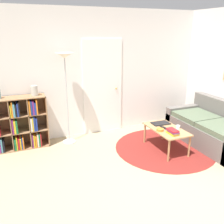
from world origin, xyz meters
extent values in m
plane|color=tan|center=(0.00, 0.00, 0.00)|extent=(14.00, 14.00, 0.00)
cube|color=silver|center=(0.00, 2.75, 1.30)|extent=(7.77, 0.05, 2.60)
cube|color=white|center=(0.14, 2.71, 1.00)|extent=(0.87, 0.02, 2.00)
sphere|color=tan|center=(0.45, 2.69, 0.96)|extent=(0.04, 0.04, 0.04)
cylinder|color=maroon|center=(0.94, 1.45, 0.00)|extent=(1.90, 1.90, 0.01)
cube|color=#936B47|center=(-1.11, 2.53, 0.50)|extent=(0.02, 0.34, 1.00)
cube|color=#936B47|center=(-1.60, 2.53, 0.99)|extent=(1.00, 0.34, 0.02)
cube|color=#936B47|center=(-1.60, 2.53, 0.01)|extent=(1.00, 0.34, 0.02)
cube|color=#936B47|center=(-1.60, 2.69, 0.50)|extent=(1.00, 0.02, 1.00)
cube|color=#936B47|center=(-1.76, 2.53, 0.50)|extent=(0.02, 0.32, 0.97)
cube|color=#936B47|center=(-1.44, 2.53, 0.50)|extent=(0.02, 0.32, 0.97)
cube|color=#936B47|center=(-1.60, 2.53, 0.34)|extent=(0.97, 0.32, 0.02)
cube|color=#936B47|center=(-1.60, 2.53, 0.66)|extent=(0.97, 0.32, 0.02)
cube|color=#7F287A|center=(-1.99, 2.47, 0.15)|extent=(0.03, 0.20, 0.27)
cube|color=teal|center=(-1.96, 2.49, 0.14)|extent=(0.03, 0.24, 0.25)
cube|color=black|center=(-1.92, 2.49, 0.13)|extent=(0.03, 0.23, 0.22)
cube|color=#196B38|center=(-1.73, 2.46, 0.13)|extent=(0.03, 0.19, 0.22)
cube|color=gold|center=(-1.70, 2.49, 0.14)|extent=(0.02, 0.24, 0.25)
cube|color=#B21E23|center=(-1.66, 2.49, 0.13)|extent=(0.03, 0.23, 0.22)
cube|color=gold|center=(-1.63, 2.48, 0.13)|extent=(0.02, 0.23, 0.22)
cube|color=navy|center=(-1.60, 2.48, 0.13)|extent=(0.02, 0.22, 0.22)
cube|color=orange|center=(-1.58, 2.47, 0.13)|extent=(0.02, 0.19, 0.23)
cube|color=#7F287A|center=(-1.41, 2.49, 0.14)|extent=(0.02, 0.25, 0.25)
cube|color=gold|center=(-1.38, 2.49, 0.14)|extent=(0.02, 0.25, 0.24)
cube|color=orange|center=(-1.35, 2.49, 0.13)|extent=(0.03, 0.25, 0.22)
cube|color=silver|center=(-1.31, 2.48, 0.14)|extent=(0.03, 0.22, 0.24)
cube|color=#196B38|center=(-1.28, 2.48, 0.14)|extent=(0.02, 0.23, 0.25)
cube|color=#B21E23|center=(-1.26, 2.48, 0.14)|extent=(0.02, 0.23, 0.24)
cube|color=#7F287A|center=(-1.73, 2.50, 0.48)|extent=(0.02, 0.26, 0.27)
cube|color=gold|center=(-1.70, 2.47, 0.47)|extent=(0.03, 0.20, 0.24)
cube|color=#196B38|center=(-1.66, 2.50, 0.47)|extent=(0.03, 0.26, 0.25)
cube|color=silver|center=(-1.40, 2.48, 0.48)|extent=(0.03, 0.22, 0.26)
cube|color=gold|center=(-1.37, 2.47, 0.48)|extent=(0.02, 0.21, 0.26)
cube|color=navy|center=(-1.35, 2.47, 0.49)|extent=(0.03, 0.19, 0.27)
cube|color=navy|center=(-1.31, 2.48, 0.47)|extent=(0.03, 0.22, 0.24)
cube|color=gold|center=(-1.73, 2.48, 0.79)|extent=(0.02, 0.23, 0.23)
cube|color=orange|center=(-1.71, 2.47, 0.81)|extent=(0.02, 0.21, 0.27)
cube|color=teal|center=(-1.68, 2.48, 0.79)|extent=(0.03, 0.22, 0.24)
cube|color=black|center=(-1.64, 2.49, 0.78)|extent=(0.02, 0.23, 0.22)
cube|color=navy|center=(-1.61, 2.50, 0.79)|extent=(0.02, 0.26, 0.24)
cube|color=black|center=(-1.59, 2.47, 0.80)|extent=(0.02, 0.20, 0.26)
cube|color=orange|center=(-1.41, 2.49, 0.80)|extent=(0.03, 0.24, 0.26)
cube|color=navy|center=(-1.37, 2.49, 0.80)|extent=(0.03, 0.23, 0.26)
cube|color=#7F287A|center=(-1.34, 2.47, 0.80)|extent=(0.02, 0.21, 0.26)
cube|color=navy|center=(-1.31, 2.47, 0.78)|extent=(0.03, 0.21, 0.22)
cube|color=orange|center=(-1.28, 2.48, 0.81)|extent=(0.03, 0.22, 0.28)
cylinder|color=#B7B7BC|center=(-0.70, 2.42, 0.01)|extent=(0.26, 0.26, 0.01)
cylinder|color=#B7B7BC|center=(-0.70, 2.42, 0.89)|extent=(0.02, 0.02, 1.67)
cone|color=white|center=(-0.70, 2.42, 1.72)|extent=(0.33, 0.33, 0.10)
cube|color=#66605B|center=(1.91, 1.30, 0.21)|extent=(0.92, 1.82, 0.41)
cube|color=#66605B|center=(1.91, 2.13, 0.28)|extent=(0.92, 0.16, 0.55)
cube|color=#57674E|center=(1.83, 0.93, 0.46)|extent=(0.72, 0.73, 0.10)
cube|color=#57674E|center=(1.83, 1.67, 0.46)|extent=(0.72, 0.73, 0.10)
cube|color=#AD7F51|center=(0.91, 1.40, 0.41)|extent=(0.51, 0.91, 0.02)
cylinder|color=#AD7F51|center=(0.69, 0.98, 0.20)|extent=(0.04, 0.04, 0.40)
cylinder|color=#AD7F51|center=(0.69, 1.81, 0.20)|extent=(0.04, 0.04, 0.40)
cylinder|color=#AD7F51|center=(1.13, 0.98, 0.20)|extent=(0.04, 0.04, 0.40)
cylinder|color=#AD7F51|center=(1.13, 1.81, 0.20)|extent=(0.04, 0.04, 0.40)
cube|color=black|center=(0.95, 1.65, 0.44)|extent=(0.35, 0.22, 0.02)
cylinder|color=orange|center=(0.74, 1.35, 0.45)|extent=(0.13, 0.13, 0.04)
cube|color=gold|center=(0.86, 1.14, 0.44)|extent=(0.13, 0.22, 0.02)
cube|color=olive|center=(0.87, 1.13, 0.46)|extent=(0.13, 0.22, 0.03)
cube|color=#7F287A|center=(0.86, 1.13, 0.48)|extent=(0.13, 0.22, 0.02)
cube|color=#B21E23|center=(0.86, 1.13, 0.50)|extent=(0.13, 0.22, 0.02)
cylinder|color=white|center=(1.08, 1.29, 0.46)|extent=(0.08, 0.08, 0.07)
cube|color=black|center=(0.88, 1.44, 0.44)|extent=(0.06, 0.18, 0.02)
cylinder|color=#B7B2A8|center=(-1.28, 2.53, 1.10)|extent=(0.12, 0.12, 0.19)
camera|label=1|loc=(-1.67, -2.20, 2.16)|focal=40.00mm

